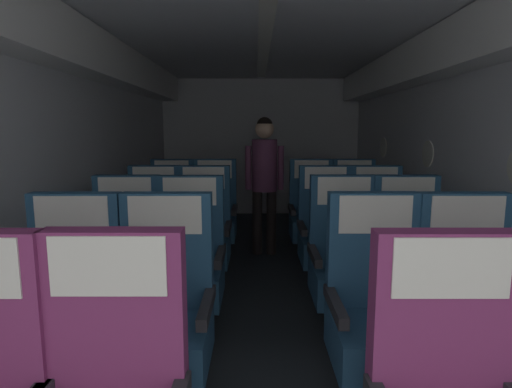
{
  "coord_description": "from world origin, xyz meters",
  "views": [
    {
      "loc": [
        -0.08,
        0.23,
        1.4
      ],
      "look_at": [
        -0.08,
        3.37,
        0.92
      ],
      "focal_mm": 29.37,
      "sensor_mm": 36.0,
      "label": 1
    }
  ],
  "objects": [
    {
      "name": "seat_c_left_aisle",
      "position": [
        -0.55,
        3.08,
        0.46
      ],
      "size": [
        0.5,
        0.51,
        1.08
      ],
      "color": "#38383D",
      "rests_on": "ground"
    },
    {
      "name": "seat_d_right_window",
      "position": [
        0.56,
        3.93,
        0.46
      ],
      "size": [
        0.5,
        0.51,
        1.08
      ],
      "color": "#38383D",
      "rests_on": "ground"
    },
    {
      "name": "seat_c_left_window",
      "position": [
        -1.02,
        3.1,
        0.46
      ],
      "size": [
        0.5,
        0.51,
        1.08
      ],
      "color": "#38383D",
      "rests_on": "ground"
    },
    {
      "name": "seat_b_right_window",
      "position": [
        0.54,
        2.26,
        0.46
      ],
      "size": [
        0.5,
        0.51,
        1.08
      ],
      "color": "#38383D",
      "rests_on": "ground"
    },
    {
      "name": "seat_e_right_aisle",
      "position": [
        1.02,
        4.78,
        0.46
      ],
      "size": [
        0.5,
        0.51,
        1.08
      ],
      "color": "#38383D",
      "rests_on": "ground"
    },
    {
      "name": "seat_b_left_window",
      "position": [
        -1.03,
        2.24,
        0.46
      ],
      "size": [
        0.5,
        0.51,
        1.08
      ],
      "color": "#38383D",
      "rests_on": "ground"
    },
    {
      "name": "seat_e_right_window",
      "position": [
        0.54,
        4.78,
        0.46
      ],
      "size": [
        0.5,
        0.51,
        1.08
      ],
      "color": "#38383D",
      "rests_on": "ground"
    },
    {
      "name": "seat_d_left_window",
      "position": [
        -1.02,
        3.95,
        0.46
      ],
      "size": [
        0.5,
        0.51,
        1.08
      ],
      "color": "#38383D",
      "rests_on": "ground"
    },
    {
      "name": "fuselage_shell",
      "position": [
        0.0,
        3.88,
        1.62
      ],
      "size": [
        3.37,
        7.26,
        2.28
      ],
      "color": "silver",
      "rests_on": "ground"
    },
    {
      "name": "seat_b_right_aisle",
      "position": [
        1.01,
        2.25,
        0.46
      ],
      "size": [
        0.5,
        0.51,
        1.08
      ],
      "color": "#38383D",
      "rests_on": "ground"
    },
    {
      "name": "seat_e_left_window",
      "position": [
        -1.02,
        4.77,
        0.46
      ],
      "size": [
        0.5,
        0.51,
        1.08
      ],
      "color": "#38383D",
      "rests_on": "ground"
    },
    {
      "name": "seat_d_left_aisle",
      "position": [
        -0.56,
        3.92,
        0.46
      ],
      "size": [
        0.5,
        0.51,
        1.08
      ],
      "color": "#38383D",
      "rests_on": "ground"
    },
    {
      "name": "ground",
      "position": [
        0.0,
        3.6,
        -0.01
      ],
      "size": [
        3.49,
        7.61,
        0.02
      ],
      "primitive_type": "cube",
      "color": "#23282D"
    },
    {
      "name": "seat_c_right_window",
      "position": [
        0.55,
        3.11,
        0.46
      ],
      "size": [
        0.5,
        0.51,
        1.08
      ],
      "color": "#38383D",
      "rests_on": "ground"
    },
    {
      "name": "seat_d_right_aisle",
      "position": [
        1.02,
        3.93,
        0.46
      ],
      "size": [
        0.5,
        0.51,
        1.08
      ],
      "color": "#38383D",
      "rests_on": "ground"
    },
    {
      "name": "flight_attendant",
      "position": [
        0.02,
        4.86,
        0.94
      ],
      "size": [
        0.43,
        0.28,
        1.54
      ],
      "rotation": [
        0.0,
        0.0,
        -0.24
      ],
      "color": "black",
      "rests_on": "ground"
    },
    {
      "name": "seat_b_left_aisle",
      "position": [
        -0.55,
        2.24,
        0.46
      ],
      "size": [
        0.5,
        0.51,
        1.08
      ],
      "color": "#38383D",
      "rests_on": "ground"
    },
    {
      "name": "seat_c_right_aisle",
      "position": [
        1.01,
        3.1,
        0.46
      ],
      "size": [
        0.5,
        0.51,
        1.08
      ],
      "color": "#38383D",
      "rests_on": "ground"
    },
    {
      "name": "seat_e_left_aisle",
      "position": [
        -0.54,
        4.77,
        0.46
      ],
      "size": [
        0.5,
        0.51,
        1.08
      ],
      "color": "#38383D",
      "rests_on": "ground"
    }
  ]
}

